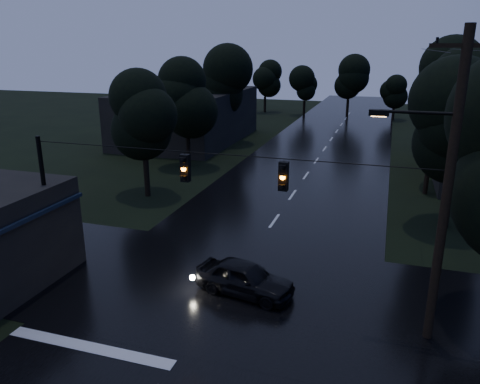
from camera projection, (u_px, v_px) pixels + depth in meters
The scene contains 14 objects.
main_road at pixel (306, 176), 35.23m from camera, with size 12.00×120.00×0.02m, color black.
cross_street at pixel (227, 289), 18.88m from camera, with size 60.00×9.00×0.02m, color black.
building_far_left at pixel (188, 116), 47.64m from camera, with size 10.00×16.00×5.00m, color black.
utility_pole_main at pixel (444, 188), 14.23m from camera, with size 3.50×0.30×10.00m.
utility_pole_far at pixel (432, 136), 29.83m from camera, with size 2.00×0.30×7.50m.
anchor_pole_left at pixel (47, 208), 19.25m from camera, with size 0.18×0.18×6.00m, color black.
span_signals at pixel (232, 171), 16.22m from camera, with size 15.00×0.37×1.12m.
tree_left_a at pixel (143, 115), 29.01m from camera, with size 3.92×3.92×8.26m.
tree_left_b at pixel (186, 96), 36.34m from camera, with size 4.20×4.20×8.85m.
tree_left_c at pixel (223, 82), 45.48m from camera, with size 4.48×4.48×9.44m.
tree_right_a at pixel (459, 124), 23.66m from camera, with size 4.20×4.20×8.85m.
tree_right_b at pixel (455, 100), 30.64m from camera, with size 4.48×4.48×9.44m.
tree_right_c at pixel (450, 83), 39.43m from camera, with size 4.76×4.76×10.03m.
car at pixel (245, 278), 18.35m from camera, with size 1.60×3.96×1.35m, color black.
Camera 1 is at (5.63, -3.87, 9.41)m, focal length 35.00 mm.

